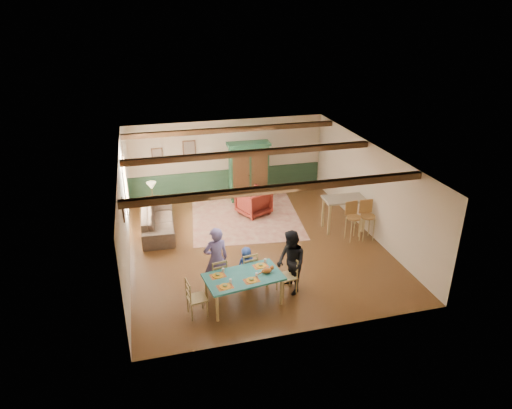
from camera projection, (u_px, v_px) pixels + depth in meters
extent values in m
plane|color=#4B2B15|center=(255.00, 244.00, 13.17)|extent=(8.00, 8.00, 0.00)
cube|color=beige|center=(227.00, 158.00, 16.16)|extent=(7.00, 0.02, 2.70)
cube|color=beige|center=(124.00, 214.00, 11.81)|extent=(0.02, 8.00, 2.70)
cube|color=beige|center=(370.00, 189.00, 13.43)|extent=(0.02, 8.00, 2.70)
cube|color=silver|center=(255.00, 154.00, 12.08)|extent=(7.00, 8.00, 0.02)
cube|color=#213D27|center=(227.00, 181.00, 16.51)|extent=(6.95, 0.03, 0.90)
cube|color=#341E0E|center=(281.00, 189.00, 10.08)|extent=(6.95, 0.16, 0.16)
cube|color=#341E0E|center=(251.00, 153.00, 12.47)|extent=(6.95, 0.16, 0.16)
cube|color=#341E0E|center=(232.00, 130.00, 14.77)|extent=(6.95, 0.16, 0.16)
imported|color=#7160A5|center=(216.00, 259.00, 10.75)|extent=(0.66, 0.48, 1.66)
imported|color=black|center=(291.00, 262.00, 10.69)|extent=(0.71, 0.85, 1.59)
imported|color=#264198|center=(246.00, 265.00, 11.17)|extent=(0.51, 0.38, 0.97)
cube|color=beige|center=(245.00, 215.00, 14.96)|extent=(3.86, 4.42, 0.01)
cube|color=#163923|center=(249.00, 171.00, 15.77)|extent=(1.47, 0.62, 2.06)
imported|color=#4D110F|center=(253.00, 202.00, 14.87)|extent=(1.21, 1.23, 0.85)
imported|color=#43352A|center=(158.00, 221.00, 13.72)|extent=(1.03, 2.41, 0.69)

